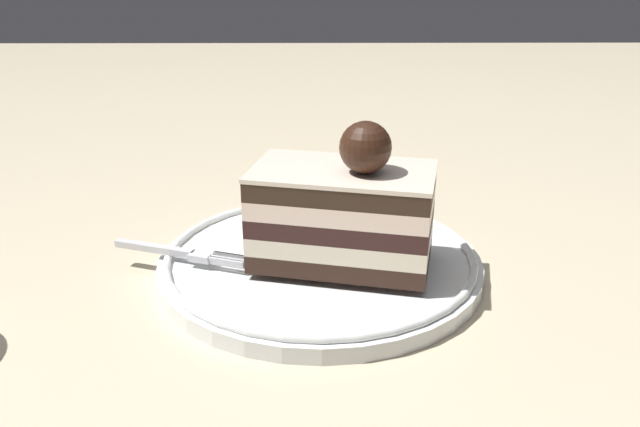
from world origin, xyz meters
TOP-DOWN VIEW (x-y plane):
  - ground_plane at (0.00, 0.00)m, footprint 2.40×2.40m
  - dessert_plate at (-0.01, -0.02)m, footprint 0.23×0.23m
  - cake_slice at (0.00, 0.00)m, footprint 0.10×0.14m
  - whipped_cream_dollop at (-0.08, -0.05)m, footprint 0.05×0.05m
  - fork at (-0.01, -0.11)m, footprint 0.04×0.10m

SIDE VIEW (x-z plane):
  - ground_plane at x=0.00m, z-range 0.00..0.00m
  - dessert_plate at x=-0.01m, z-range 0.00..0.02m
  - fork at x=-0.01m, z-range 0.02..0.02m
  - whipped_cream_dollop at x=-0.08m, z-range 0.02..0.06m
  - cake_slice at x=0.00m, z-range 0.00..0.11m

